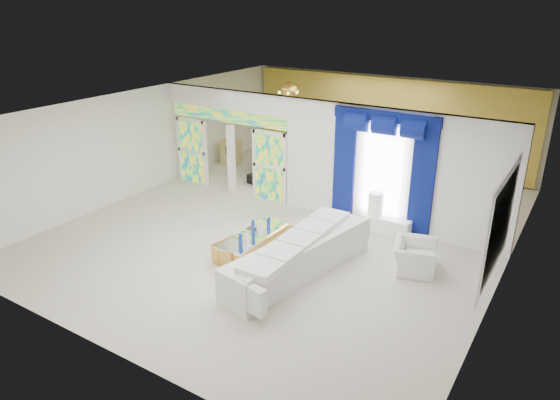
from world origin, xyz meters
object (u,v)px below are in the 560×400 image
Objects in this scene: white_sofa at (299,258)px; console_table at (386,225)px; armchair at (415,257)px; grand_piano at (287,158)px; coffee_table at (254,243)px.

console_table is (0.77, 2.87, -0.16)m from white_sofa.
grand_piano is (-5.73, 4.21, 0.13)m from armchair.
armchair is at bearing -25.28° from grand_piano.
console_table is at bearing -20.37° from grand_piano.
grand_piano reaches higher than console_table.
console_table is 1.25× the size of armchair.
coffee_table is at bearing -54.70° from grand_piano.
grand_piano reaches higher than armchair.
white_sofa is at bearing -45.30° from grand_piano.
coffee_table is (-1.35, 0.30, -0.15)m from white_sofa.
white_sofa is at bearing 110.83° from armchair.
grand_piano is at bearing 38.50° from armchair.
white_sofa is 3.16× the size of console_table.
coffee_table is 3.34m from console_table.
console_table is 5.32m from grand_piano.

